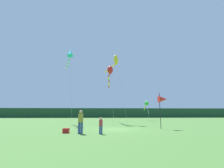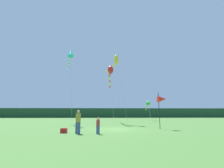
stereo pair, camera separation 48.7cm
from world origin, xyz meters
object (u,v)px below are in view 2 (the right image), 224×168
(person_adult, at_px, (78,120))
(kite_yellow, at_px, (116,61))
(cooler_box, at_px, (64,131))
(banner_flag_pole, at_px, (162,99))
(person_child, at_px, (98,125))
(kite_green, at_px, (148,103))
(kite_cyan, at_px, (70,54))
(kite_red, at_px, (110,72))

(person_adult, relative_size, kite_yellow, 0.16)
(cooler_box, height_order, banner_flag_pole, banner_flag_pole)
(person_child, bearing_deg, kite_green, 66.17)
(cooler_box, bearing_deg, person_child, -16.73)
(cooler_box, height_order, kite_green, kite_green)
(cooler_box, relative_size, banner_flag_pole, 0.13)
(kite_yellow, bearing_deg, kite_cyan, -171.29)
(person_child, relative_size, cooler_box, 2.57)
(person_adult, distance_m, banner_flag_pole, 8.93)
(cooler_box, height_order, kite_cyan, kite_cyan)
(banner_flag_pole, xyz_separation_m, kite_green, (3.66, 19.03, 0.91))
(kite_green, height_order, kite_yellow, kite_yellow)
(kite_red, bearing_deg, banner_flag_pole, -62.00)
(kite_cyan, relative_size, kite_red, 1.18)
(person_adult, bearing_deg, person_child, -11.63)
(cooler_box, bearing_deg, banner_flag_pole, 17.92)
(kite_green, bearing_deg, kite_cyan, -144.33)
(person_adult, height_order, kite_yellow, kite_yellow)
(cooler_box, distance_m, kite_red, 15.30)
(kite_red, distance_m, kite_yellow, 2.11)
(kite_cyan, distance_m, kite_yellow, 7.38)
(kite_cyan, bearing_deg, person_adult, -73.86)
(kite_green, xyz_separation_m, kite_cyan, (-15.03, -10.79, 6.89))
(cooler_box, distance_m, kite_green, 25.72)
(person_child, relative_size, banner_flag_pole, 0.34)
(banner_flag_pole, bearing_deg, kite_yellow, 113.72)
(kite_green, bearing_deg, kite_yellow, -128.75)
(banner_flag_pole, height_order, kite_red, kite_red)
(person_child, bearing_deg, kite_cyan, 112.40)
(kite_cyan, xyz_separation_m, kite_yellow, (7.27, 1.11, -0.61))
(person_child, distance_m, banner_flag_pole, 7.79)
(cooler_box, xyz_separation_m, banner_flag_pole, (9.17, 2.96, 2.78))
(person_child, xyz_separation_m, banner_flag_pole, (6.42, 3.79, 2.27))
(person_child, distance_m, cooler_box, 2.91)
(kite_red, bearing_deg, kite_yellow, -0.79)
(kite_green, relative_size, kite_cyan, 0.80)
(person_adult, height_order, cooler_box, person_adult)
(person_child, height_order, banner_flag_pole, banner_flag_pole)
(cooler_box, relative_size, kite_cyan, 0.04)
(kite_green, xyz_separation_m, kite_yellow, (-7.76, -9.68, 6.28))
(person_adult, bearing_deg, kite_cyan, 106.14)
(banner_flag_pole, distance_m, kite_green, 19.40)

